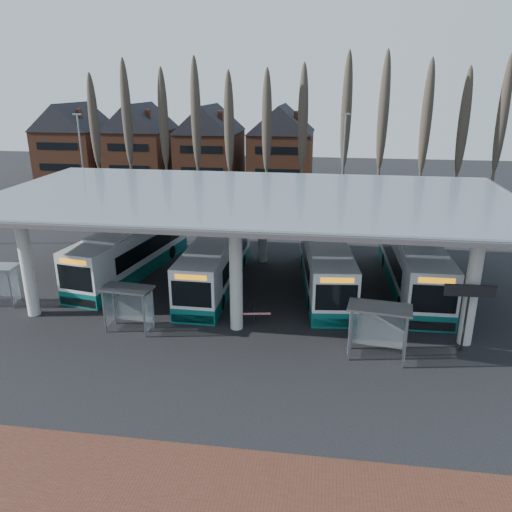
# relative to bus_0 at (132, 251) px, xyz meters

# --- Properties ---
(ground) EXTENTS (140.00, 140.00, 0.00)m
(ground) POSITION_rel_bus_0_xyz_m (8.82, -9.87, -1.62)
(ground) COLOR black
(ground) RESTS_ON ground
(station_canopy) EXTENTS (32.00, 16.00, 6.34)m
(station_canopy) POSITION_rel_bus_0_xyz_m (8.82, -1.87, 4.06)
(station_canopy) COLOR silver
(station_canopy) RESTS_ON ground
(poplar_row) EXTENTS (45.10, 1.10, 14.50)m
(poplar_row) POSITION_rel_bus_0_xyz_m (8.82, 23.13, 7.15)
(poplar_row) COLOR #473D33
(poplar_row) RESTS_ON ground
(townhouse_row) EXTENTS (36.80, 10.30, 12.25)m
(townhouse_row) POSITION_rel_bus_0_xyz_m (-6.93, 34.13, 4.31)
(townhouse_row) COLOR brown
(townhouse_row) RESTS_ON ground
(lamp_post_a) EXTENTS (0.80, 0.16, 10.17)m
(lamp_post_a) POSITION_rel_bus_0_xyz_m (-9.18, 12.13, 3.71)
(lamp_post_a) COLOR slate
(lamp_post_a) RESTS_ON ground
(lamp_post_b) EXTENTS (0.80, 0.16, 10.17)m
(lamp_post_b) POSITION_rel_bus_0_xyz_m (14.82, 16.13, 3.71)
(lamp_post_b) COLOR slate
(lamp_post_b) RESTS_ON ground
(bus_0) EXTENTS (4.70, 12.67, 3.45)m
(bus_0) POSITION_rel_bus_0_xyz_m (0.00, 0.00, 0.00)
(bus_0) COLOR white
(bus_0) RESTS_ON ground
(bus_1) EXTENTS (2.67, 12.02, 3.34)m
(bus_1) POSITION_rel_bus_0_xyz_m (6.37, -1.29, -0.05)
(bus_1) COLOR white
(bus_1) RESTS_ON ground
(bus_2) EXTENTS (3.92, 12.29, 3.36)m
(bus_2) POSITION_rel_bus_0_xyz_m (13.50, -0.64, -0.04)
(bus_2) COLOR white
(bus_2) RESTS_ON ground
(bus_3) EXTENTS (3.03, 12.80, 3.54)m
(bus_3) POSITION_rel_bus_0_xyz_m (19.16, 0.03, 0.04)
(bus_3) COLOR white
(bus_3) RESTS_ON ground
(shelter_1) EXTENTS (2.83, 1.62, 2.52)m
(shelter_1) POSITION_rel_bus_0_xyz_m (3.12, -8.33, 0.21)
(shelter_1) COLOR gray
(shelter_1) RESTS_ON ground
(shelter_2) EXTENTS (3.16, 1.89, 2.77)m
(shelter_2) POSITION_rel_bus_0_xyz_m (16.18, -9.40, 0.39)
(shelter_2) COLOR gray
(shelter_2) RESTS_ON ground
(info_sign_0) EXTENTS (2.41, 0.18, 3.58)m
(info_sign_0) POSITION_rel_bus_0_xyz_m (20.48, -8.21, 1.38)
(info_sign_0) COLOR black
(info_sign_0) RESTS_ON ground
(barrier) EXTENTS (1.93, 0.68, 0.97)m
(barrier) POSITION_rel_bus_0_xyz_m (9.71, -7.10, -0.87)
(barrier) COLOR black
(barrier) RESTS_ON ground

